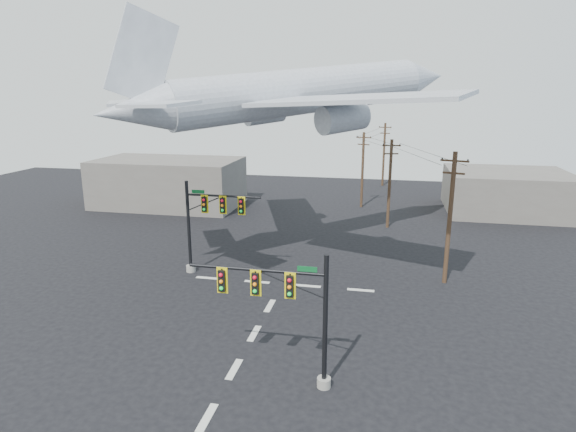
% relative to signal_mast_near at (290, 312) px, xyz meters
% --- Properties ---
extents(ground, '(120.00, 120.00, 0.00)m').
position_rel_signal_mast_near_xyz_m(ground, '(-3.16, 0.66, -3.96)').
color(ground, black).
rests_on(ground, ground).
extents(lane_markings, '(14.00, 21.20, 0.01)m').
position_rel_signal_mast_near_xyz_m(lane_markings, '(-3.16, 5.99, -3.95)').
color(lane_markings, beige).
rests_on(lane_markings, ground).
extents(signal_mast_near, '(7.16, 0.77, 6.98)m').
position_rel_signal_mast_near_xyz_m(signal_mast_near, '(0.00, 0.00, 0.00)').
color(signal_mast_near, gray).
rests_on(signal_mast_near, ground).
extents(signal_mast_far, '(6.40, 0.83, 7.57)m').
position_rel_signal_mast_near_xyz_m(signal_mast_far, '(-9.57, 13.66, 0.28)').
color(signal_mast_far, gray).
rests_on(signal_mast_far, ground).
extents(utility_pole_a, '(1.98, 0.72, 10.14)m').
position_rel_signal_mast_near_xyz_m(utility_pole_a, '(9.10, 15.50, 1.34)').
color(utility_pole_a, '#452F1D').
rests_on(utility_pole_a, ground).
extents(utility_pole_b, '(1.92, 0.43, 9.53)m').
position_rel_signal_mast_near_xyz_m(utility_pole_b, '(4.69, 30.60, 1.02)').
color(utility_pole_b, '#452F1D').
rests_on(utility_pole_b, ground).
extents(utility_pole_c, '(1.90, 0.67, 9.50)m').
position_rel_signal_mast_near_xyz_m(utility_pole_c, '(1.34, 39.69, 1.01)').
color(utility_pole_c, '#452F1D').
rests_on(utility_pole_c, ground).
extents(utility_pole_d, '(1.96, 0.74, 9.73)m').
position_rel_signal_mast_near_xyz_m(utility_pole_d, '(3.79, 55.08, 1.13)').
color(utility_pole_d, '#452F1D').
rests_on(utility_pole_d, ground).
extents(power_lines, '(9.56, 39.59, 0.34)m').
position_rel_signal_mast_near_xyz_m(power_lines, '(4.33, 35.16, 5.00)').
color(power_lines, black).
extents(airliner, '(27.87, 27.46, 8.69)m').
position_rel_signal_mast_near_xyz_m(airliner, '(-2.77, 18.90, 10.29)').
color(airliner, silver).
extents(building_left, '(18.00, 10.00, 6.00)m').
position_rel_signal_mast_near_xyz_m(building_left, '(-23.16, 35.66, -0.96)').
color(building_left, '#645F58').
rests_on(building_left, ground).
extents(building_right, '(14.00, 12.00, 5.00)m').
position_rel_signal_mast_near_xyz_m(building_right, '(18.84, 40.66, -1.46)').
color(building_right, '#645F58').
rests_on(building_right, ground).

